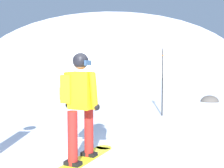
{
  "coord_description": "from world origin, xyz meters",
  "views": [
    {
      "loc": [
        0.18,
        -3.78,
        1.58
      ],
      "look_at": [
        -0.22,
        3.66,
        1.0
      ],
      "focal_mm": 46.66,
      "sensor_mm": 36.0,
      "label": 1
    }
  ],
  "objects": [
    {
      "name": "piste_marker_near",
      "position": [
        1.19,
        4.68,
        1.14
      ],
      "size": [
        0.2,
        0.2,
        2.01
      ],
      "color": "black",
      "rests_on": "ground"
    },
    {
      "name": "snowboarder_main",
      "position": [
        -0.57,
        0.68,
        0.92
      ],
      "size": [
        0.88,
        1.72,
        1.71
      ],
      "color": "yellow",
      "rests_on": "ground"
    },
    {
      "name": "ridge_peak_main",
      "position": [
        -2.38,
        41.81,
        0.0
      ],
      "size": [
        39.04,
        35.13,
        17.59
      ],
      "color": "white",
      "rests_on": "ground"
    },
    {
      "name": "rock_dark",
      "position": [
        3.41,
        7.74,
        0.0
      ],
      "size": [
        0.7,
        0.6,
        0.49
      ],
      "color": "#4C4742",
      "rests_on": "ground"
    }
  ]
}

